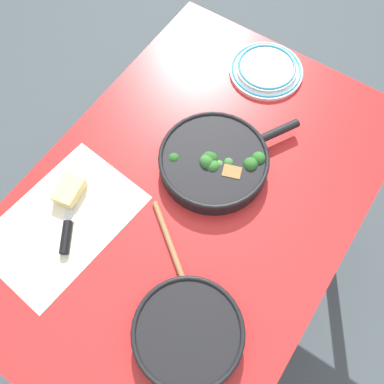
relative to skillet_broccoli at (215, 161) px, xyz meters
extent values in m
plane|color=#424C51|center=(-0.11, 0.00, -0.78)|extent=(14.00, 14.00, 0.00)
cube|color=red|center=(-0.11, 0.00, -0.05)|extent=(1.20, 0.82, 0.03)
cylinder|color=#BCBCC1|center=(0.43, -0.34, -0.42)|extent=(0.05, 0.05, 0.72)
cylinder|color=#BCBCC1|center=(-0.65, 0.35, -0.42)|extent=(0.05, 0.05, 0.72)
cylinder|color=#BCBCC1|center=(0.43, 0.35, -0.42)|extent=(0.05, 0.05, 0.72)
cylinder|color=black|center=(0.00, 0.00, -0.01)|extent=(0.29, 0.29, 0.05)
torus|color=black|center=(0.00, 0.00, 0.02)|extent=(0.30, 0.30, 0.01)
cylinder|color=black|center=(0.18, -0.10, 0.01)|extent=(0.12, 0.08, 0.02)
cylinder|color=#205218|center=(-0.06, 0.09, -0.01)|extent=(0.01, 0.01, 0.02)
sphere|color=#286023|center=(-0.06, 0.09, 0.01)|extent=(0.03, 0.03, 0.03)
cylinder|color=#2C6823|center=(-0.02, 0.01, -0.01)|extent=(0.01, 0.01, 0.02)
sphere|color=#387A33|center=(-0.02, 0.01, 0.02)|extent=(0.04, 0.04, 0.04)
cylinder|color=#205218|center=(-0.01, 0.01, -0.01)|extent=(0.01, 0.01, 0.02)
sphere|color=#286023|center=(-0.01, 0.01, 0.02)|extent=(0.04, 0.04, 0.04)
cylinder|color=#245B1C|center=(0.03, -0.09, -0.01)|extent=(0.01, 0.01, 0.02)
sphere|color=#2D6B28|center=(0.03, -0.09, 0.02)|extent=(0.04, 0.04, 0.04)
cylinder|color=#357027|center=(-0.01, -0.02, -0.01)|extent=(0.01, 0.01, 0.02)
sphere|color=#428438|center=(-0.01, -0.02, 0.01)|extent=(0.03, 0.03, 0.03)
cylinder|color=#2C6823|center=(0.01, -0.03, -0.01)|extent=(0.01, 0.01, 0.02)
sphere|color=#387A33|center=(0.01, -0.03, 0.01)|extent=(0.03, 0.03, 0.03)
cylinder|color=#205218|center=(-0.01, 0.01, -0.01)|extent=(0.01, 0.01, 0.02)
sphere|color=#286023|center=(-0.01, 0.01, 0.02)|extent=(0.04, 0.04, 0.04)
cylinder|color=#2C6823|center=(-0.02, -0.01, -0.01)|extent=(0.01, 0.01, 0.02)
sphere|color=#387A33|center=(-0.02, -0.01, 0.01)|extent=(0.04, 0.04, 0.04)
cylinder|color=#245B1C|center=(0.06, -0.09, -0.01)|extent=(0.01, 0.01, 0.02)
sphere|color=#2D6B28|center=(0.06, -0.09, 0.01)|extent=(0.04, 0.04, 0.04)
cylinder|color=#205218|center=(0.01, -0.04, -0.01)|extent=(0.01, 0.01, 0.02)
sphere|color=#286023|center=(0.01, -0.04, 0.01)|extent=(0.03, 0.03, 0.03)
cube|color=#AD7F4C|center=(0.00, 0.01, 0.00)|extent=(0.04, 0.04, 0.03)
cube|color=#AD7F4C|center=(0.01, -0.09, 0.00)|extent=(0.05, 0.05, 0.03)
cube|color=olive|center=(-0.02, 0.00, 0.00)|extent=(0.04, 0.03, 0.03)
cube|color=olive|center=(0.11, 0.04, -0.01)|extent=(0.03, 0.03, 0.03)
cube|color=#9E703D|center=(-0.01, -0.06, 0.00)|extent=(0.05, 0.06, 0.04)
cylinder|color=black|center=(-0.41, -0.19, -0.01)|extent=(0.25, 0.25, 0.05)
torus|color=black|center=(-0.41, -0.19, 0.02)|extent=(0.25, 0.25, 0.01)
cylinder|color=#E5CC60|center=(-0.41, -0.19, -0.01)|extent=(0.20, 0.20, 0.02)
cylinder|color=#996B42|center=(-0.27, -0.05, -0.02)|extent=(0.18, 0.24, 0.02)
ellipsoid|color=#996B42|center=(-0.37, -0.18, -0.02)|extent=(0.07, 0.08, 0.02)
cube|color=silver|center=(-0.35, 0.24, -0.03)|extent=(0.42, 0.31, 0.00)
cube|color=silver|center=(-0.27, 0.27, -0.03)|extent=(0.17, 0.12, 0.01)
cylinder|color=black|center=(-0.38, 0.20, -0.02)|extent=(0.08, 0.07, 0.02)
cube|color=#EFD67A|center=(-0.28, 0.27, -0.01)|extent=(0.09, 0.07, 0.04)
cylinder|color=white|center=(0.37, 0.05, -0.02)|extent=(0.23, 0.23, 0.01)
torus|color=teal|center=(0.37, 0.05, -0.02)|extent=(0.22, 0.22, 0.01)
cylinder|color=white|center=(0.37, 0.05, -0.01)|extent=(0.18, 0.18, 0.01)
torus|color=teal|center=(0.37, 0.05, -0.01)|extent=(0.18, 0.18, 0.01)
camera|label=1|loc=(-0.51, -0.26, 1.00)|focal=40.00mm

